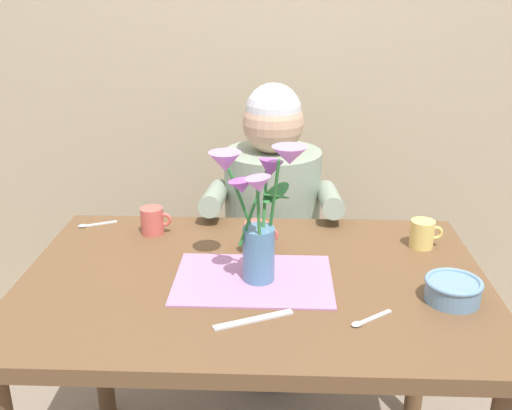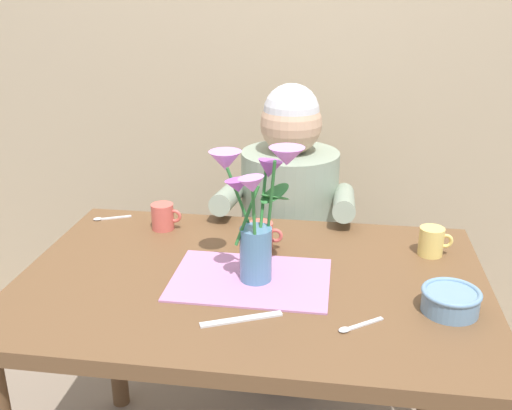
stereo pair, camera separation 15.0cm
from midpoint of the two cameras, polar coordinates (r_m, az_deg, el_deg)
The scene contains 12 objects.
wood_panel_backdrop at distance 2.41m, azimuth 5.40°, elevation 15.98°, with size 4.00×0.10×2.50m, color tan.
dining_table at distance 1.58m, azimuth 2.34°, elevation -10.13°, with size 1.20×0.80×0.74m.
seated_person at distance 2.16m, azimuth 5.15°, elevation -3.60°, with size 0.45×0.47×1.14m.
striped_placemat at distance 1.51m, azimuth 2.37°, elevation -7.26°, with size 0.40×0.28×0.01m, color #B275A3.
flower_vase at distance 1.44m, azimuth 2.96°, elevation -0.34°, with size 0.27×0.22×0.35m.
ceramic_bowl at distance 1.46m, azimuth 21.13°, elevation -8.62°, with size 0.14×0.14×0.06m.
dinner_knife at distance 1.35m, azimuth 1.82°, elevation -11.05°, with size 0.19×0.02×0.01m, color silver.
tea_cup at distance 1.72m, azimuth 19.02°, elevation -3.39°, with size 0.09×0.07×0.08m.
coffee_cup at distance 1.81m, azimuth -6.62°, elevation -1.16°, with size 0.09×0.07×0.08m.
ceramic_mug at distance 1.66m, azimuth 3.23°, elevation -3.06°, with size 0.09×0.07×0.08m.
spoon_0 at distance 1.35m, azimuth 12.65°, elevation -11.50°, with size 0.10×0.08×0.01m.
spoon_1 at distance 1.92m, azimuth -12.13°, elevation -1.31°, with size 0.11×0.06×0.01m.
Camera 2 is at (0.21, -1.34, 1.46)m, focal length 41.45 mm.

